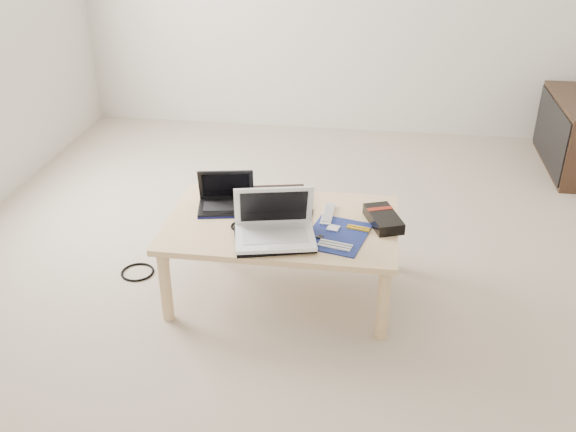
# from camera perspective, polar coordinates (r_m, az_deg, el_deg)

# --- Properties ---
(ground) EXTENTS (4.00, 4.00, 0.00)m
(ground) POSITION_cam_1_polar(r_m,az_deg,el_deg) (3.56, 1.32, -3.44)
(ground) COLOR #AE9F8D
(ground) RESTS_ON ground
(coffee_table) EXTENTS (1.10, 0.70, 0.40)m
(coffee_table) POSITION_cam_1_polar(r_m,az_deg,el_deg) (3.09, -0.57, -1.28)
(coffee_table) COLOR #DCB284
(coffee_table) RESTS_ON ground
(book) EXTENTS (0.35, 0.31, 0.03)m
(book) POSITION_cam_1_polar(r_m,az_deg,el_deg) (3.25, -1.05, 1.59)
(book) COLOR black
(book) RESTS_ON coffee_table
(netbook) EXTENTS (0.31, 0.25, 0.19)m
(netbook) POSITION_cam_1_polar(r_m,az_deg,el_deg) (3.19, -5.51, 1.43)
(netbook) COLOR black
(netbook) RESTS_ON coffee_table
(tablet) EXTENTS (0.26, 0.20, 0.01)m
(tablet) POSITION_cam_1_polar(r_m,az_deg,el_deg) (3.08, -0.29, -0.14)
(tablet) COLOR black
(tablet) RESTS_ON coffee_table
(remote) EXTENTS (0.06, 0.22, 0.02)m
(remote) POSITION_cam_1_polar(r_m,az_deg,el_deg) (3.11, 3.58, 0.14)
(remote) COLOR silver
(remote) RESTS_ON coffee_table
(neoprene_sleeve) EXTENTS (0.41, 0.34, 0.02)m
(neoprene_sleeve) POSITION_cam_1_polar(r_m,az_deg,el_deg) (2.90, -1.23, -2.07)
(neoprene_sleeve) COLOR black
(neoprene_sleeve) RESTS_ON coffee_table
(white_laptop) EXTENTS (0.40, 0.32, 0.24)m
(white_laptop) POSITION_cam_1_polar(r_m,az_deg,el_deg) (2.88, -1.20, -0.94)
(white_laptop) COLOR white
(white_laptop) RESTS_ON neoprene_sleeve
(motherboard) EXTENTS (0.33, 0.38, 0.02)m
(motherboard) POSITION_cam_1_polar(r_m,az_deg,el_deg) (2.95, 4.41, -1.71)
(motherboard) COLOR #0B164C
(motherboard) RESTS_ON coffee_table
(gpu_box) EXTENTS (0.20, 0.28, 0.05)m
(gpu_box) POSITION_cam_1_polar(r_m,az_deg,el_deg) (3.06, 8.47, -0.24)
(gpu_box) COLOR black
(gpu_box) RESTS_ON coffee_table
(cable_coil) EXTENTS (0.10, 0.10, 0.01)m
(cable_coil) POSITION_cam_1_polar(r_m,az_deg,el_deg) (3.02, -4.22, -0.90)
(cable_coil) COLOR black
(cable_coil) RESTS_ON coffee_table
(floor_cable_coil) EXTENTS (0.21, 0.21, 0.01)m
(floor_cable_coil) POSITION_cam_1_polar(r_m,az_deg,el_deg) (3.49, -13.23, -4.88)
(floor_cable_coil) COLOR black
(floor_cable_coil) RESTS_ON ground
(floor_cable_trail) EXTENTS (0.07, 0.35, 0.01)m
(floor_cable_trail) POSITION_cam_1_polar(r_m,az_deg,el_deg) (3.52, -10.76, -4.40)
(floor_cable_trail) COLOR black
(floor_cable_trail) RESTS_ON ground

